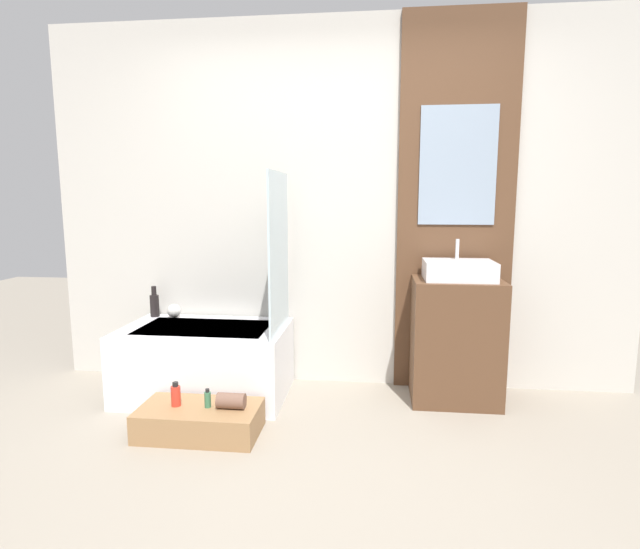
# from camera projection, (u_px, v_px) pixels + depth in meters

# --- Properties ---
(ground_plane) EXTENTS (12.00, 12.00, 0.00)m
(ground_plane) POSITION_uv_depth(u_px,v_px,m) (309.00, 506.00, 2.22)
(ground_plane) COLOR gray
(wall_tiled_back) EXTENTS (4.20, 0.06, 2.60)m
(wall_tiled_back) POSITION_uv_depth(u_px,v_px,m) (338.00, 207.00, 3.58)
(wall_tiled_back) COLOR beige
(wall_tiled_back) RESTS_ON ground_plane
(wall_wood_accent) EXTENTS (0.79, 0.04, 2.60)m
(wall_wood_accent) POSITION_uv_depth(u_px,v_px,m) (456.00, 204.00, 3.43)
(wall_wood_accent) COLOR brown
(wall_wood_accent) RESTS_ON ground_plane
(bathtub) EXTENTS (1.12, 0.70, 0.49)m
(bathtub) POSITION_uv_depth(u_px,v_px,m) (206.00, 361.00, 3.44)
(bathtub) COLOR white
(bathtub) RESTS_ON ground_plane
(glass_shower_screen) EXTENTS (0.01, 0.61, 1.04)m
(glass_shower_screen) POSITION_uv_depth(u_px,v_px,m) (279.00, 253.00, 3.25)
(glass_shower_screen) COLOR silver
(glass_shower_screen) RESTS_ON bathtub
(wooden_step_bench) EXTENTS (0.69, 0.37, 0.17)m
(wooden_step_bench) POSITION_uv_depth(u_px,v_px,m) (200.00, 420.00, 2.89)
(wooden_step_bench) COLOR #997047
(wooden_step_bench) RESTS_ON ground_plane
(vanity_cabinet) EXTENTS (0.58, 0.43, 0.83)m
(vanity_cabinet) POSITION_uv_depth(u_px,v_px,m) (456.00, 341.00, 3.34)
(vanity_cabinet) COLOR brown
(vanity_cabinet) RESTS_ON ground_plane
(sink) EXTENTS (0.45, 0.34, 0.26)m
(sink) POSITION_uv_depth(u_px,v_px,m) (459.00, 270.00, 3.27)
(sink) COLOR white
(sink) RESTS_ON vanity_cabinet
(vase_tall_dark) EXTENTS (0.07, 0.07, 0.23)m
(vase_tall_dark) POSITION_uv_depth(u_px,v_px,m) (155.00, 304.00, 3.71)
(vase_tall_dark) COLOR black
(vase_tall_dark) RESTS_ON bathtub
(vase_round_light) EXTENTS (0.10, 0.10, 0.10)m
(vase_round_light) POSITION_uv_depth(u_px,v_px,m) (174.00, 311.00, 3.68)
(vase_round_light) COLOR silver
(vase_round_light) RESTS_ON bathtub
(bottle_soap_primary) EXTENTS (0.05, 0.05, 0.14)m
(bottle_soap_primary) POSITION_uv_depth(u_px,v_px,m) (176.00, 395.00, 2.88)
(bottle_soap_primary) COLOR red
(bottle_soap_primary) RESTS_ON wooden_step_bench
(bottle_soap_secondary) EXTENTS (0.04, 0.04, 0.11)m
(bottle_soap_secondary) POSITION_uv_depth(u_px,v_px,m) (208.00, 399.00, 2.86)
(bottle_soap_secondary) COLOR #38704C
(bottle_soap_secondary) RESTS_ON wooden_step_bench
(towel_roll) EXTENTS (0.16, 0.09, 0.09)m
(towel_roll) POSITION_uv_depth(u_px,v_px,m) (231.00, 401.00, 2.85)
(towel_roll) COLOR brown
(towel_roll) RESTS_ON wooden_step_bench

